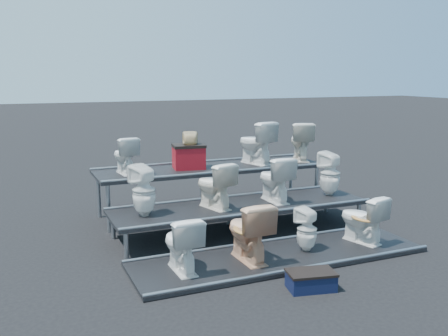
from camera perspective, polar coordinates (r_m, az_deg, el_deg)
name	(u,v)px	position (r m, az deg, el deg)	size (l,w,h in m)	color
ground	(241,232)	(8.22, 1.93, -7.33)	(80.00, 80.00, 0.00)	black
tier_front	(280,257)	(7.12, 6.42, -10.04)	(4.20, 1.20, 0.06)	black
tier_mid	(241,219)	(8.15, 1.94, -5.80)	(4.20, 1.20, 0.46)	black
tier_back	(211,190)	(9.26, -1.46, -2.51)	(4.20, 1.20, 0.86)	black
toilet_0	(182,243)	(6.43, -4.88, -8.56)	(0.41, 0.72, 0.73)	white
toilet_1	(248,231)	(6.76, 2.80, -7.18)	(0.46, 0.81, 0.82)	tan
toilet_2	(307,229)	(7.22, 9.45, -6.94)	(0.28, 0.29, 0.63)	white
toilet_3	(362,219)	(7.75, 15.52, -5.59)	(0.40, 0.71, 0.72)	white
toilet_4	(144,191)	(7.48, -9.15, -2.56)	(0.35, 0.35, 0.77)	white
toilet_5	(214,185)	(7.82, -1.10, -1.97)	(0.41, 0.72, 0.74)	silver
toilet_6	(275,179)	(8.27, 5.82, -1.24)	(0.43, 0.75, 0.76)	white
toilet_7	(330,174)	(8.85, 12.03, -0.63)	(0.34, 0.35, 0.76)	white
toilet_8	(125,155)	(8.66, -11.27, 1.44)	(0.36, 0.63, 0.64)	white
toilet_9	(190,150)	(8.97, -3.87, 2.02)	(0.30, 0.31, 0.67)	beige
toilet_10	(256,142)	(9.47, 3.63, 2.93)	(0.45, 0.80, 0.81)	white
toilet_11	(301,141)	(9.96, 8.78, 3.05)	(0.42, 0.74, 0.76)	silver
red_crate	(189,158)	(9.02, -4.05, 1.17)	(0.54, 0.44, 0.39)	maroon
step_stool	(311,281)	(6.21, 9.91, -12.65)	(0.55, 0.33, 0.20)	black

